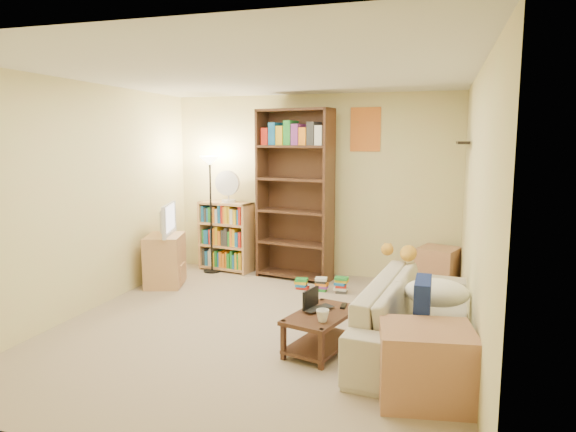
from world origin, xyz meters
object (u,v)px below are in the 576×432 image
(television, at_px, (164,220))
(desk_fan, at_px, (228,186))
(tv_stand, at_px, (165,260))
(tabby_cat, at_px, (405,253))
(short_bookshelf, at_px, (226,236))
(laptop, at_px, (322,310))
(side_table, at_px, (438,268))
(floor_lamp, at_px, (210,180))
(tall_bookshelf, at_px, (295,191))
(sofa, at_px, (417,316))
(mug, at_px, (323,316))
(end_cabinet, at_px, (426,364))
(coffee_table, at_px, (322,328))

(television, height_order, desk_fan, desk_fan)
(tv_stand, xyz_separation_m, desk_fan, (0.52, 0.89, 0.90))
(tabby_cat, distance_m, tv_stand, 3.12)
(short_bookshelf, relative_size, desk_fan, 2.18)
(laptop, distance_m, side_table, 2.53)
(desk_fan, xyz_separation_m, floor_lamp, (-0.22, -0.10, 0.09))
(tall_bookshelf, relative_size, side_table, 4.36)
(tall_bookshelf, height_order, floor_lamp, tall_bookshelf)
(sofa, distance_m, tabby_cat, 0.95)
(laptop, height_order, side_table, side_table)
(laptop, bearing_deg, tv_stand, 93.75)
(tabby_cat, bearing_deg, television, 172.88)
(tabby_cat, height_order, mug, tabby_cat)
(laptop, distance_m, end_cabinet, 1.17)
(floor_lamp, bearing_deg, short_bookshelf, 40.53)
(coffee_table, xyz_separation_m, mug, (0.05, -0.21, 0.19))
(tv_stand, height_order, tall_bookshelf, tall_bookshelf)
(mug, xyz_separation_m, desk_fan, (-1.96, 2.60, 0.83))
(coffee_table, xyz_separation_m, floor_lamp, (-2.13, 2.30, 1.11))
(tv_stand, bearing_deg, short_bookshelf, 46.08)
(tall_bookshelf, relative_size, desk_fan, 5.00)
(floor_lamp, xyz_separation_m, end_cabinet, (3.05, -2.96, -1.05))
(tall_bookshelf, distance_m, short_bookshelf, 1.29)
(coffee_table, distance_m, laptop, 0.15)
(sofa, distance_m, tall_bookshelf, 2.80)
(short_bookshelf, bearing_deg, television, -106.30)
(desk_fan, xyz_separation_m, side_table, (2.90, -0.03, -0.97))
(television, distance_m, end_cabinet, 4.04)
(tv_stand, bearing_deg, tall_bookshelf, 10.02)
(television, relative_size, floor_lamp, 0.43)
(sofa, bearing_deg, side_table, 1.89)
(tall_bookshelf, xyz_separation_m, end_cabinet, (1.82, -2.97, -0.93))
(sofa, distance_m, floor_lamp, 3.71)
(sofa, height_order, floor_lamp, floor_lamp)
(coffee_table, distance_m, desk_fan, 3.23)
(side_table, bearing_deg, floor_lamp, -178.84)
(laptop, height_order, tv_stand, tv_stand)
(mug, height_order, tall_bookshelf, tall_bookshelf)
(tall_bookshelf, bearing_deg, television, -141.52)
(tabby_cat, height_order, floor_lamp, floor_lamp)
(floor_lamp, bearing_deg, laptop, -46.76)
(television, xyz_separation_m, floor_lamp, (0.30, 0.79, 0.46))
(tv_stand, relative_size, end_cabinet, 1.01)
(television, height_order, short_bookshelf, television)
(sofa, height_order, side_table, sofa)
(desk_fan, bearing_deg, side_table, -0.66)
(tall_bookshelf, bearing_deg, tv_stand, -141.52)
(coffee_table, relative_size, laptop, 2.42)
(sofa, relative_size, laptop, 6.11)
(sofa, xyz_separation_m, tabby_cat, (-0.18, 0.84, 0.39))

